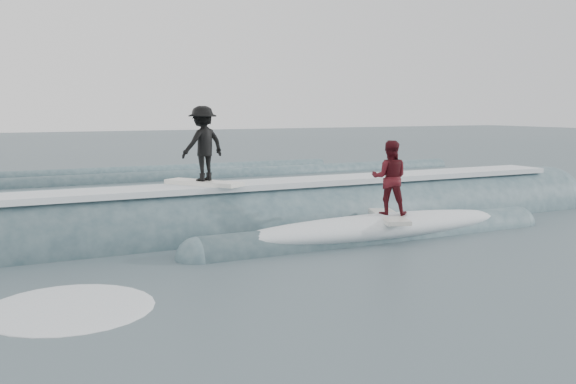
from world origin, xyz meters
name	(u,v)px	position (x,y,z in m)	size (l,w,h in m)	color
ground	(402,282)	(0.00, 0.00, 0.00)	(160.00, 160.00, 0.00)	#384D53
breaking_wave	(281,230)	(0.20, 5.27, 0.04)	(22.08, 3.97, 2.38)	#38525E
surfer_black	(203,146)	(-1.77, 5.52, 2.18)	(1.55, 1.98, 1.88)	white
surfer_red	(390,182)	(2.09, 3.32, 1.37)	(1.24, 2.06, 1.87)	silver
whitewater	(405,303)	(-0.72, -1.01, 0.00)	(16.08, 8.10, 0.10)	white
far_swells	(110,184)	(-1.54, 17.65, 0.00)	(38.44, 8.65, 0.80)	#38525E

